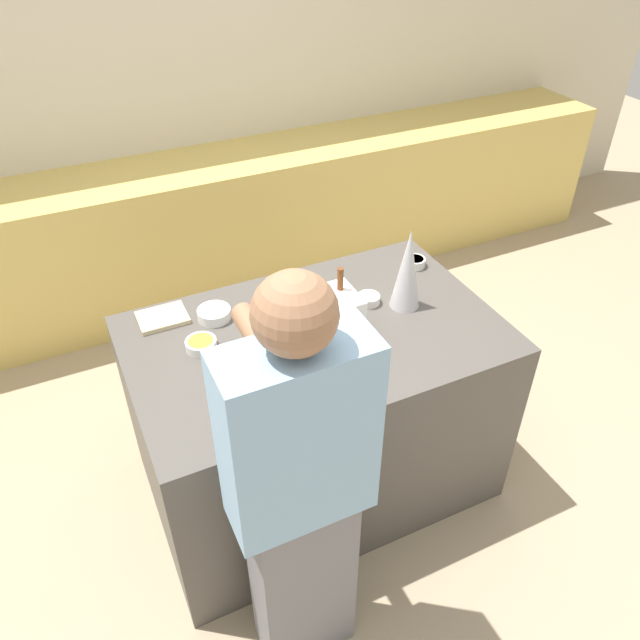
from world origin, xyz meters
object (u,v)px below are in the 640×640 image
object	(u,v)px
decorative_tree	(408,269)
person	(300,495)
gingerbread_house	(332,316)
cookbook	(163,318)
candy_bowl_front_corner	(415,262)
baking_tray	(331,339)
candy_bowl_far_right	(214,313)
candy_bowl_near_tray_right	(369,299)
candy_bowl_behind_tray	(201,344)

from	to	relation	value
decorative_tree	person	xyz separation A→B (m)	(-0.80, -0.69, -0.21)
gingerbread_house	person	size ratio (longest dim) A/B	0.18
cookbook	person	size ratio (longest dim) A/B	0.12
decorative_tree	candy_bowl_front_corner	size ratio (longest dim) A/B	3.72
baking_tray	candy_bowl_front_corner	world-z (taller)	candy_bowl_front_corner
gingerbread_house	candy_bowl_far_right	world-z (taller)	gingerbread_house
person	gingerbread_house	bearing A→B (deg)	56.15
decorative_tree	candy_bowl_near_tray_right	world-z (taller)	decorative_tree
decorative_tree	cookbook	xyz separation A→B (m)	(-0.96, 0.34, -0.17)
decorative_tree	cookbook	size ratio (longest dim) A/B	1.81
decorative_tree	person	size ratio (longest dim) A/B	0.22
baking_tray	gingerbread_house	xyz separation A→B (m)	(0.00, 0.00, 0.11)
gingerbread_house	decorative_tree	xyz separation A→B (m)	(0.39, 0.08, 0.07)
gingerbread_house	cookbook	bearing A→B (deg)	144.13
cookbook	person	distance (m)	1.04
decorative_tree	candy_bowl_front_corner	distance (m)	0.36
gingerbread_house	person	xyz separation A→B (m)	(-0.41, -0.61, -0.15)
cookbook	candy_bowl_near_tray_right	bearing A→B (deg)	-17.53
candy_bowl_front_corner	candy_bowl_behind_tray	bearing A→B (deg)	-171.75
candy_bowl_near_tray_right	baking_tray	bearing A→B (deg)	-148.65
baking_tray	cookbook	size ratio (longest dim) A/B	1.82
gingerbread_house	person	world-z (taller)	person
baking_tray	decorative_tree	world-z (taller)	decorative_tree
baking_tray	gingerbread_house	bearing A→B (deg)	31.18
candy_bowl_behind_tray	decorative_tree	bearing A→B (deg)	-5.86
candy_bowl_front_corner	decorative_tree	bearing A→B (deg)	-130.20
baking_tray	candy_bowl_near_tray_right	bearing A→B (deg)	31.35
gingerbread_house	candy_bowl_front_corner	size ratio (longest dim) A/B	3.04
baking_tray	candy_bowl_behind_tray	xyz separation A→B (m)	(-0.49, 0.17, 0.02)
candy_bowl_behind_tray	baking_tray	bearing A→B (deg)	-19.00
candy_bowl_behind_tray	candy_bowl_far_right	bearing A→B (deg)	57.63
candy_bowl_near_tray_right	candy_bowl_behind_tray	bearing A→B (deg)	179.07
candy_bowl_front_corner	cookbook	world-z (taller)	candy_bowl_front_corner
gingerbread_house	candy_bowl_behind_tray	size ratio (longest dim) A/B	2.42
person	candy_bowl_front_corner	bearing A→B (deg)	42.95
candy_bowl_front_corner	cookbook	xyz separation A→B (m)	(-1.17, 0.09, -0.01)
baking_tray	gingerbread_house	size ratio (longest dim) A/B	1.23
candy_bowl_front_corner	candy_bowl_behind_tray	world-z (taller)	candy_bowl_front_corner
candy_bowl_front_corner	cookbook	bearing A→B (deg)	175.40
candy_bowl_front_corner	candy_bowl_near_tray_right	xyz separation A→B (m)	(-0.34, -0.17, -0.00)
baking_tray	candy_bowl_far_right	distance (m)	0.51
candy_bowl_near_tray_right	person	size ratio (longest dim) A/B	0.06
cookbook	candy_bowl_behind_tray	bearing A→B (deg)	-69.91
candy_bowl_front_corner	person	distance (m)	1.37
gingerbread_house	person	distance (m)	0.75
candy_bowl_front_corner	baking_tray	bearing A→B (deg)	-151.44
gingerbread_house	candy_bowl_behind_tray	bearing A→B (deg)	161.04
candy_bowl_near_tray_right	candy_bowl_behind_tray	xyz separation A→B (m)	(-0.74, 0.01, 0.00)
candy_bowl_near_tray_right	candy_bowl_far_right	bearing A→B (deg)	164.14
baking_tray	decorative_tree	bearing A→B (deg)	11.36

